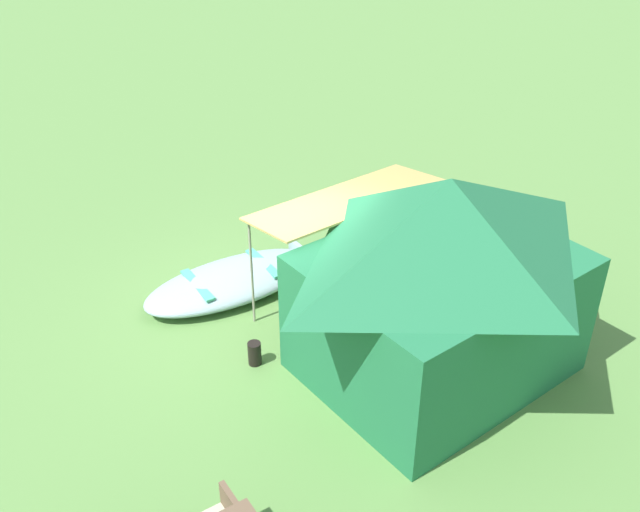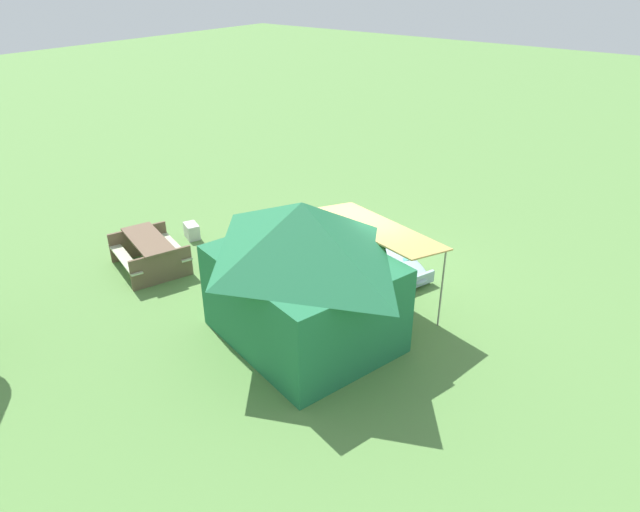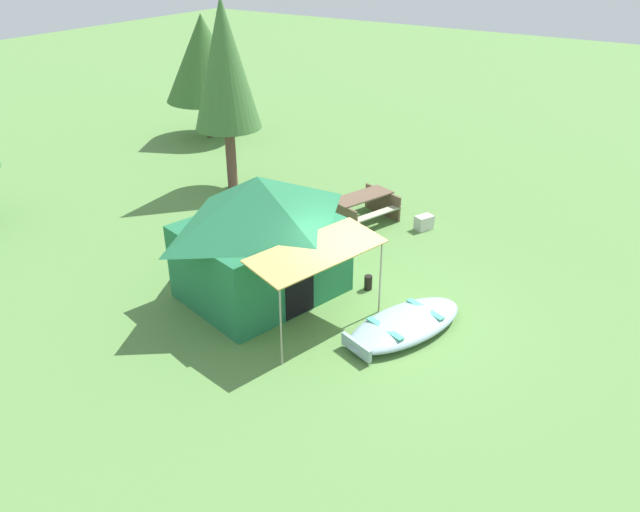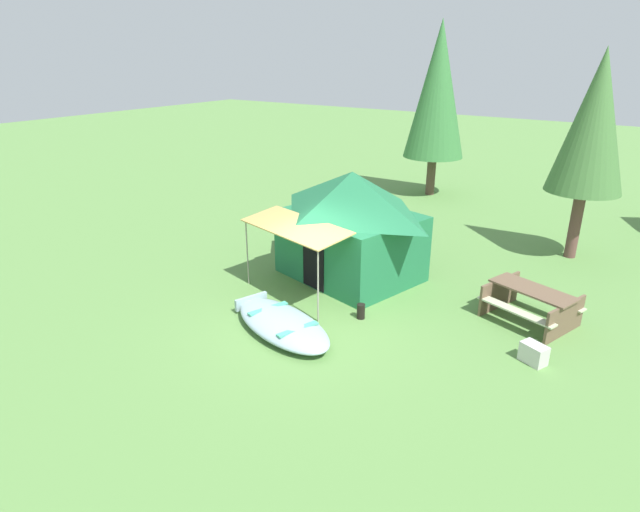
{
  "view_description": "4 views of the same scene",
  "coord_description": "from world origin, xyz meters",
  "px_view_note": "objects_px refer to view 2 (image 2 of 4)",
  "views": [
    {
      "loc": [
        6.28,
        5.98,
        6.32
      ],
      "look_at": [
        -0.25,
        0.85,
        1.22
      ],
      "focal_mm": 40.02,
      "sensor_mm": 36.0,
      "label": 1
    },
    {
      "loc": [
        -6.3,
        9.56,
        6.52
      ],
      "look_at": [
        0.1,
        1.27,
        1.02
      ],
      "focal_mm": 32.11,
      "sensor_mm": 36.0,
      "label": 2
    },
    {
      "loc": [
        -9.97,
        -5.21,
        7.4
      ],
      "look_at": [
        0.13,
        1.44,
        0.98
      ],
      "focal_mm": 35.18,
      "sensor_mm": 36.0,
      "label": 3
    },
    {
      "loc": [
        6.06,
        -8.52,
        5.61
      ],
      "look_at": [
        -0.47,
        1.08,
        1.05
      ],
      "focal_mm": 29.58,
      "sensor_mm": 36.0,
      "label": 4
    }
  ],
  "objects_px": {
    "cooler_box": "(192,231)",
    "beached_rowboat": "(382,258)",
    "canvas_cabin_tent": "(303,271)",
    "fuel_can": "(308,269)",
    "picnic_table": "(149,250)"
  },
  "relations": [
    {
      "from": "picnic_table",
      "to": "cooler_box",
      "type": "height_order",
      "value": "picnic_table"
    },
    {
      "from": "cooler_box",
      "to": "fuel_can",
      "type": "relative_size",
      "value": 1.41
    },
    {
      "from": "canvas_cabin_tent",
      "to": "cooler_box",
      "type": "distance_m",
      "value": 5.46
    },
    {
      "from": "cooler_box",
      "to": "fuel_can",
      "type": "height_order",
      "value": "cooler_box"
    },
    {
      "from": "picnic_table",
      "to": "canvas_cabin_tent",
      "type": "bearing_deg",
      "value": -179.06
    },
    {
      "from": "picnic_table",
      "to": "fuel_can",
      "type": "xyz_separation_m",
      "value": [
        -3.13,
        -1.99,
        -0.31
      ]
    },
    {
      "from": "fuel_can",
      "to": "canvas_cabin_tent",
      "type": "bearing_deg",
      "value": 126.98
    },
    {
      "from": "cooler_box",
      "to": "beached_rowboat",
      "type": "bearing_deg",
      "value": -159.44
    },
    {
      "from": "fuel_can",
      "to": "beached_rowboat",
      "type": "bearing_deg",
      "value": -126.47
    },
    {
      "from": "cooler_box",
      "to": "fuel_can",
      "type": "xyz_separation_m",
      "value": [
        -3.63,
        -0.3,
        -0.02
      ]
    },
    {
      "from": "beached_rowboat",
      "to": "canvas_cabin_tent",
      "type": "bearing_deg",
      "value": 96.07
    },
    {
      "from": "beached_rowboat",
      "to": "canvas_cabin_tent",
      "type": "xyz_separation_m",
      "value": [
        -0.36,
        3.37,
        1.26
      ]
    },
    {
      "from": "beached_rowboat",
      "to": "canvas_cabin_tent",
      "type": "distance_m",
      "value": 3.62
    },
    {
      "from": "canvas_cabin_tent",
      "to": "picnic_table",
      "type": "xyz_separation_m",
      "value": [
        4.57,
        0.07,
        -0.97
      ]
    },
    {
      "from": "beached_rowboat",
      "to": "picnic_table",
      "type": "relative_size",
      "value": 1.45
    }
  ]
}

